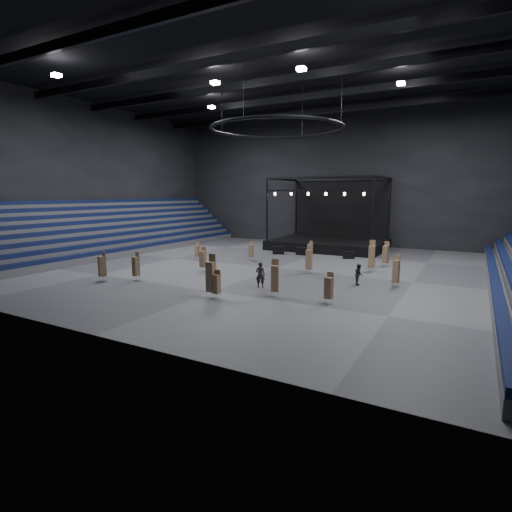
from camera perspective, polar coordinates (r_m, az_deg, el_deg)
The scene contains 29 objects.
floor at distance 38.57m, azimuth 2.83°, elevation -1.77°, with size 50.00×50.00×0.00m, color #545456.
ceiling at distance 39.41m, azimuth 3.06°, elevation 24.89°, with size 50.00×42.00×0.20m, color black.
wall_back at distance 57.54m, azimuth 12.29°, elevation 10.58°, with size 50.00×0.20×18.00m, color black.
wall_front at distance 21.21m, azimuth -23.50°, elevation 13.18°, with size 50.00×0.20×18.00m, color black.
wall_left at distance 53.80m, azimuth -22.18°, elevation 10.26°, with size 0.20×42.00×18.00m, color black.
bleachers_left at distance 52.47m, azimuth -20.29°, elevation 2.45°, with size 7.20×40.00×6.40m.
stage at distance 53.28m, azimuth 10.55°, elevation 2.64°, with size 14.00×10.00×9.20m.
truss_ring at distance 38.34m, azimuth 2.99°, elevation 17.69°, with size 12.30×12.30×5.15m.
roof_girders at distance 39.20m, azimuth 3.05°, elevation 23.77°, with size 49.00×30.35×0.70m.
floodlights at distance 35.62m, azimuth -0.04°, elevation 24.31°, with size 28.60×16.60×0.25m.
flight_case_left at distance 47.56m, azimuth 3.22°, elevation 0.83°, with size 1.37×0.68×0.91m, color black.
flight_case_mid at distance 47.13m, azimuth 6.62°, elevation 0.70°, with size 1.36×0.68×0.91m, color black.
flight_case_right at distance 45.32m, azimuth 13.11°, elevation 0.13°, with size 1.21×0.61×0.81m, color black.
chair_stack_0 at distance 27.53m, azimuth -5.66°, elevation -3.93°, with size 0.47×0.47×1.99m.
chair_stack_1 at distance 26.46m, azimuth 10.36°, elevation -4.42°, with size 0.52×0.52×2.11m.
chair_stack_2 at distance 42.88m, azimuth -0.71°, elevation 0.82°, with size 0.59×0.59×2.06m.
chair_stack_3 at distance 27.72m, azimuth 2.70°, elevation -3.10°, with size 0.68×0.68×2.68m.
chair_stack_4 at distance 32.41m, azimuth 19.37°, elevation -2.01°, with size 0.50×0.50×2.55m.
chair_stack_5 at distance 35.99m, azimuth 7.58°, elevation -0.44°, with size 0.54×0.54×2.61m.
chair_stack_6 at distance 35.06m, azimuth -21.13°, elevation -1.31°, with size 0.65×0.65×2.46m.
chair_stack_7 at distance 34.53m, azimuth -16.77°, elevation -1.35°, with size 0.51×0.51×2.36m.
chair_stack_8 at distance 43.76m, azimuth 7.73°, elevation 0.88°, with size 0.56×0.56×2.06m.
chair_stack_9 at distance 43.71m, azimuth -8.41°, elevation 0.77°, with size 0.48×0.48×1.91m.
chair_stack_10 at distance 37.14m, azimuth -7.60°, elevation -0.37°, with size 0.55×0.55×2.28m.
chair_stack_11 at distance 27.68m, azimuth -6.45°, elevation -2.82°, with size 0.56×0.56×3.05m.
chair_stack_12 at distance 37.96m, azimuth 16.20°, elevation 0.00°, with size 0.57×0.57×2.95m.
chair_stack_13 at distance 41.15m, azimuth 18.05°, elevation 0.31°, with size 0.58×0.58×2.53m.
man_center at distance 30.60m, azimuth 0.62°, elevation -2.71°, with size 0.72×0.47×1.97m, color black.
crew_member at distance 32.47m, azimuth 14.49°, elevation -2.58°, with size 0.82×0.64×1.68m, color black.
Camera 1 is at (16.60, -34.07, 7.17)m, focal length 28.00 mm.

